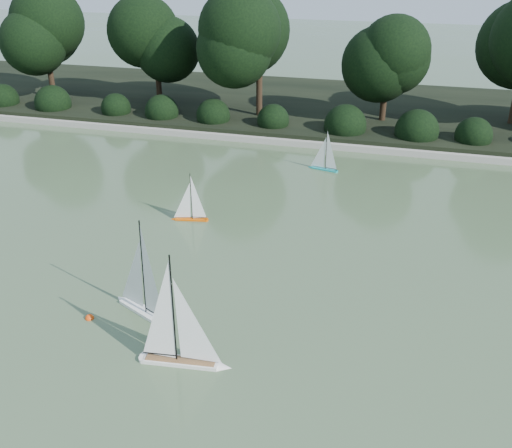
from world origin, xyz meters
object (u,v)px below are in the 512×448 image
object	(u,v)px
sailboat_white_b	(186,347)
race_buoy	(90,318)
sailboat_orange	(188,212)
sailboat_white_a	(139,296)
sailboat_teal	(322,163)

from	to	relation	value
sailboat_white_b	race_buoy	size ratio (longest dim) A/B	13.13
sailboat_white_b	sailboat_orange	bearing A→B (deg)	111.40
sailboat_white_b	race_buoy	bearing A→B (deg)	162.47
sailboat_white_a	sailboat_orange	distance (m)	3.47
sailboat_orange	sailboat_teal	size ratio (longest dim) A/B	0.97
sailboat_white_a	sailboat_white_b	xyz separation A→B (m)	(1.24, -1.04, 0.01)
sailboat_orange	sailboat_teal	bearing A→B (deg)	59.03
sailboat_white_b	race_buoy	world-z (taller)	sailboat_white_b
sailboat_teal	race_buoy	size ratio (longest dim) A/B	8.40
sailboat_white_a	sailboat_teal	world-z (taller)	sailboat_white_a
sailboat_white_b	sailboat_teal	xyz separation A→B (m)	(0.57, 8.33, -0.10)
sailboat_white_b	race_buoy	xyz separation A→B (m)	(-1.94, 0.61, -0.29)
sailboat_teal	sailboat_white_a	bearing A→B (deg)	-103.95
sailboat_teal	race_buoy	distance (m)	8.12
sailboat_white_b	sailboat_white_a	bearing A→B (deg)	140.24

